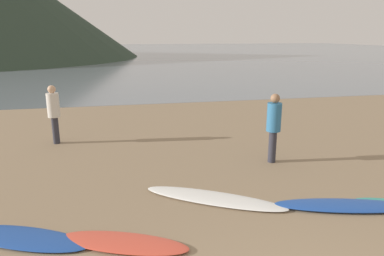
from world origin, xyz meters
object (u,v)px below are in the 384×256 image
Objects in this scene: surfboard_1 at (24,238)px; surfboard_2 at (123,243)px; surfboard_4 at (345,206)px; person_1 at (54,110)px; person_0 at (274,122)px; surfboard_3 at (214,198)px.

surfboard_2 is (1.42, -0.43, 0.00)m from surfboard_1.
person_1 reaches higher than surfboard_4.
person_0 is at bearing 64.53° from person_1.
surfboard_3 is at bearing 39.15° from person_1.
surfboard_1 is at bearing 4.30° from person_1.
surfboard_3 is 5.51m from person_1.
surfboard_1 is at bearing -135.99° from surfboard_3.
person_0 is 1.01× the size of person_1.
person_1 reaches higher than surfboard_1.
surfboard_3 is 1.63× the size of person_0.
surfboard_1 is at bearing -174.34° from surfboard_2.
surfboard_3 is at bearing 174.66° from surfboard_4.
person_1 reaches higher than surfboard_3.
surfboard_1 is 5.06m from person_1.
person_0 is (1.87, 1.66, 0.92)m from surfboard_3.
surfboard_1 is 0.78× the size of surfboard_3.
person_1 is at bearing 151.64° from surfboard_4.
person_1 is at bearing 129.82° from surfboard_2.
surfboard_3 reaches higher than surfboard_2.
surfboard_2 is at bearing 8.19° from surfboard_1.
surfboard_2 is 1.19× the size of person_0.
surfboard_1 is at bearing 152.23° from person_0.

